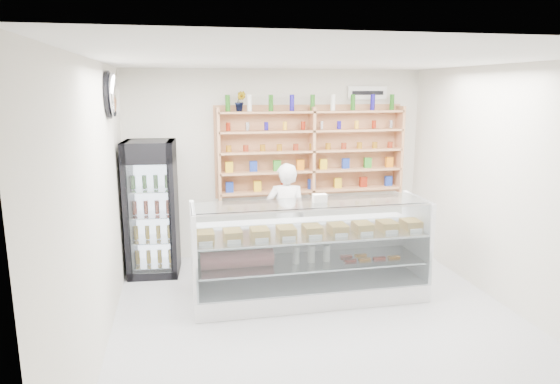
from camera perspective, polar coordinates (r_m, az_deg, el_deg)
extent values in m
plane|color=#AAABAF|center=(5.67, 4.84, -14.70)|extent=(5.00, 5.00, 0.00)
plane|color=white|center=(5.08, 5.40, 14.83)|extent=(5.00, 5.00, 0.00)
plane|color=beige|center=(7.59, -0.32, 3.29)|extent=(4.50, 0.00, 4.50)
plane|color=beige|center=(3.00, 19.17, -11.02)|extent=(4.50, 0.00, 4.50)
plane|color=beige|center=(5.05, -20.19, -1.85)|extent=(0.00, 5.00, 5.00)
plane|color=beige|center=(6.22, 25.37, 0.22)|extent=(0.00, 5.00, 5.00)
cube|color=white|center=(6.21, 3.41, -11.05)|extent=(2.80, 0.79, 0.23)
cube|color=white|center=(6.40, 2.60, -6.42)|extent=(2.80, 0.05, 0.59)
cube|color=silver|center=(6.08, 3.46, -7.93)|extent=(2.69, 0.70, 0.02)
cube|color=silver|center=(5.97, 3.50, -4.81)|extent=(2.74, 0.73, 0.02)
cube|color=silver|center=(5.65, 4.50, -6.85)|extent=(2.74, 0.11, 0.98)
cube|color=silver|center=(5.83, 3.66, -1.25)|extent=(2.74, 0.56, 0.01)
imported|color=silver|center=(6.93, 0.68, -2.92)|extent=(0.61, 0.44, 1.53)
cube|color=black|center=(7.00, -14.42, -1.83)|extent=(0.71, 0.70, 1.84)
cube|color=#250436|center=(6.56, -14.67, 4.23)|extent=(0.65, 0.08, 0.26)
cube|color=silver|center=(6.71, -14.27, -3.14)|extent=(0.56, 0.06, 1.46)
cube|color=tan|center=(7.28, -7.05, 4.34)|extent=(0.04, 0.28, 1.33)
cube|color=tan|center=(7.52, 3.67, 4.65)|extent=(0.04, 0.28, 1.33)
cube|color=tan|center=(8.00, 13.42, 4.79)|extent=(0.04, 0.28, 1.33)
cube|color=tan|center=(7.62, 3.61, 0.24)|extent=(2.80, 0.28, 0.03)
cube|color=tan|center=(7.56, 3.64, 2.47)|extent=(2.80, 0.28, 0.03)
cube|color=tan|center=(7.52, 3.67, 4.72)|extent=(2.80, 0.28, 0.03)
cube|color=tan|center=(7.49, 3.70, 7.00)|extent=(2.80, 0.28, 0.03)
cube|color=tan|center=(7.47, 3.73, 9.14)|extent=(2.80, 0.28, 0.03)
imported|color=#1E6626|center=(7.26, -4.56, 10.30)|extent=(0.19, 0.17, 0.29)
ellipsoid|color=silver|center=(6.10, -18.52, 10.49)|extent=(0.15, 0.50, 0.50)
cube|color=white|center=(7.87, 9.96, 11.10)|extent=(0.62, 0.03, 0.20)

